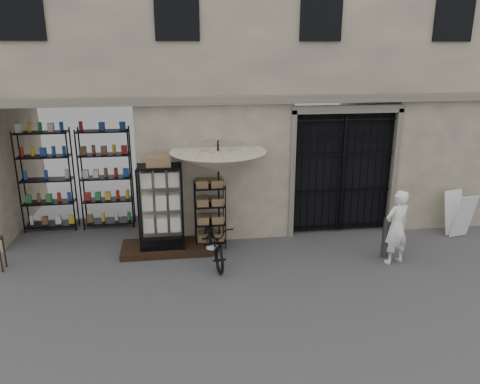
{
  "coord_description": "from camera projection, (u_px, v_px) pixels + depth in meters",
  "views": [
    {
      "loc": [
        -2.15,
        -8.11,
        4.33
      ],
      "look_at": [
        -0.8,
        1.4,
        1.35
      ],
      "focal_mm": 35.0,
      "sensor_mm": 36.0,
      "label": 1
    }
  ],
  "objects": [
    {
      "name": "easel_sign",
      "position": [
        459.0,
        214.0,
        11.07
      ],
      "size": [
        0.61,
        0.67,
        1.05
      ],
      "rotation": [
        0.0,
        0.0,
        0.2
      ],
      "color": "silver",
      "rests_on": "ground"
    },
    {
      "name": "step_platform",
      "position": [
        168.0,
        248.0,
        10.37
      ],
      "size": [
        2.0,
        0.9,
        0.15
      ],
      "primitive_type": "cube",
      "color": "black",
      "rests_on": "ground"
    },
    {
      "name": "market_umbrella",
      "position": [
        218.0,
        156.0,
        9.95
      ],
      "size": [
        1.99,
        2.03,
        2.95
      ],
      "rotation": [
        0.0,
        0.0,
        0.11
      ],
      "color": "black",
      "rests_on": "ground"
    },
    {
      "name": "white_bucket",
      "position": [
        212.0,
        249.0,
        10.18
      ],
      "size": [
        0.32,
        0.32,
        0.25
      ],
      "primitive_type": "cylinder",
      "rotation": [
        0.0,
        0.0,
        -0.33
      ],
      "color": "silver",
      "rests_on": "ground"
    },
    {
      "name": "bicycle",
      "position": [
        214.0,
        261.0,
        9.88
      ],
      "size": [
        0.71,
        0.97,
        1.72
      ],
      "primitive_type": "imported",
      "rotation": [
        0.0,
        0.0,
        0.13
      ],
      "color": "black",
      "rests_on": "ground"
    },
    {
      "name": "iron_gate",
      "position": [
        340.0,
        171.0,
        11.19
      ],
      "size": [
        2.5,
        0.21,
        3.0
      ],
      "color": "black",
      "rests_on": "ground"
    },
    {
      "name": "wire_rack",
      "position": [
        210.0,
        216.0,
        10.44
      ],
      "size": [
        0.74,
        0.6,
        1.49
      ],
      "rotation": [
        0.0,
        0.0,
        -0.22
      ],
      "color": "black",
      "rests_on": "ground"
    },
    {
      "name": "main_building",
      "position": [
        257.0,
        40.0,
        11.69
      ],
      "size": [
        14.0,
        4.0,
        9.0
      ],
      "primitive_type": "cube",
      "color": "tan",
      "rests_on": "ground"
    },
    {
      "name": "ground",
      "position": [
        290.0,
        276.0,
        9.24
      ],
      "size": [
        80.0,
        80.0,
        0.0
      ],
      "primitive_type": "plane",
      "color": "#27272B",
      "rests_on": "ground"
    },
    {
      "name": "shop_shelving",
      "position": [
        77.0,
        179.0,
        11.38
      ],
      "size": [
        2.7,
        0.5,
        2.5
      ],
      "primitive_type": "cube",
      "color": "black",
      "rests_on": "ground"
    },
    {
      "name": "shop_recess",
      "position": [
        74.0,
        175.0,
        10.84
      ],
      "size": [
        3.0,
        1.7,
        3.0
      ],
      "primitive_type": "cube",
      "color": "black",
      "rests_on": "ground"
    },
    {
      "name": "steel_bollard",
      "position": [
        386.0,
        238.0,
        9.98
      ],
      "size": [
        0.18,
        0.18,
        0.88
      ],
      "primitive_type": "cylinder",
      "rotation": [
        0.0,
        0.0,
        0.12
      ],
      "color": "#4E4E4E",
      "rests_on": "ground"
    },
    {
      "name": "shopkeeper",
      "position": [
        393.0,
        262.0,
        9.85
      ],
      "size": [
        1.02,
        1.68,
        0.38
      ],
      "primitive_type": "imported",
      "rotation": [
        0.0,
        0.0,
        3.45
      ],
      "color": "white",
      "rests_on": "ground"
    },
    {
      "name": "display_cabinet",
      "position": [
        161.0,
        211.0,
        10.05
      ],
      "size": [
        1.05,
        0.86,
        1.97
      ],
      "rotation": [
        0.0,
        0.0,
        -0.4
      ],
      "color": "black",
      "rests_on": "step_platform"
    }
  ]
}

